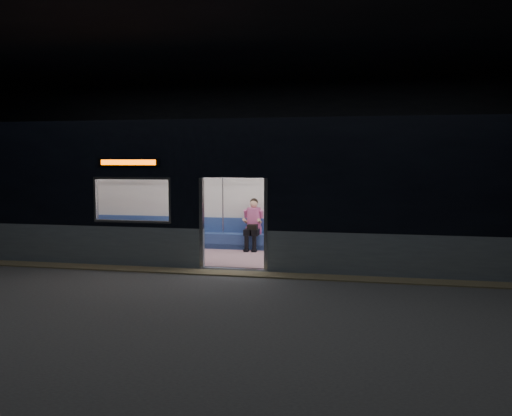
% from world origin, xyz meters
% --- Properties ---
extents(station_floor, '(24.00, 14.00, 0.01)m').
position_xyz_m(station_floor, '(0.00, 0.00, -0.01)').
color(station_floor, '#47494C').
rests_on(station_floor, ground).
extents(station_envelope, '(24.00, 14.00, 5.00)m').
position_xyz_m(station_envelope, '(0.00, 0.00, 3.66)').
color(station_envelope, black).
rests_on(station_envelope, station_floor).
extents(tactile_strip, '(22.80, 0.50, 0.03)m').
position_xyz_m(tactile_strip, '(0.00, 0.55, 0.01)').
color(tactile_strip, '#8C7F59').
rests_on(tactile_strip, station_floor).
extents(metro_car, '(18.00, 3.04, 3.35)m').
position_xyz_m(metro_car, '(-0.00, 2.54, 1.85)').
color(metro_car, '#85949E').
rests_on(metro_car, station_floor).
extents(passenger, '(0.42, 0.70, 1.37)m').
position_xyz_m(passenger, '(-0.09, 3.55, 0.80)').
color(passenger, black).
rests_on(passenger, metro_car).
extents(handbag, '(0.31, 0.29, 0.13)m').
position_xyz_m(handbag, '(-0.06, 3.32, 0.67)').
color(handbag, black).
rests_on(handbag, passenger).
extents(transit_map, '(0.93, 0.03, 0.60)m').
position_xyz_m(transit_map, '(3.93, 3.85, 1.45)').
color(transit_map, white).
rests_on(transit_map, metro_car).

